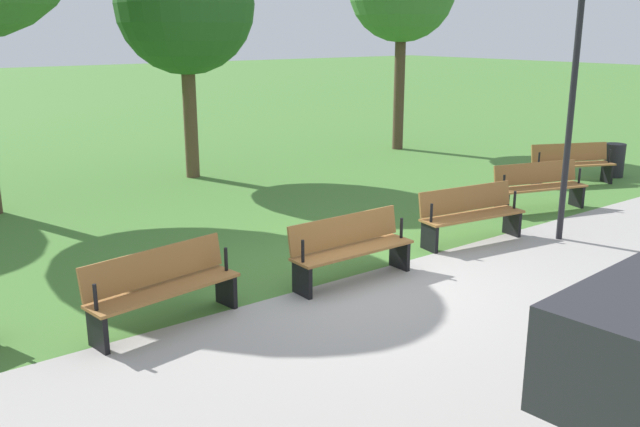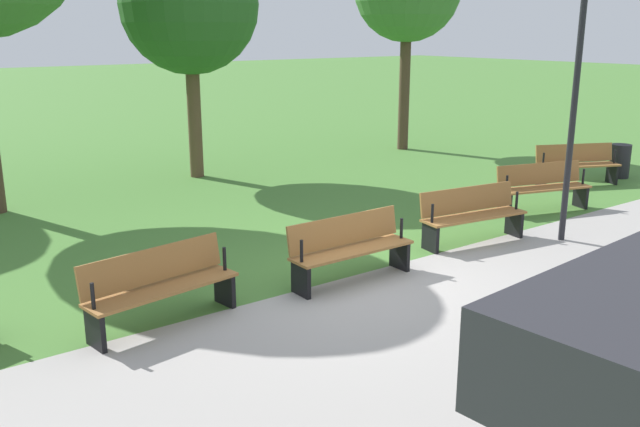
{
  "view_description": "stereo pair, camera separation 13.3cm",
  "coord_description": "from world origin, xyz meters",
  "px_view_note": "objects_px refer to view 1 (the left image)",
  "views": [
    {
      "loc": [
        5.66,
        6.71,
        3.34
      ],
      "look_at": [
        0.0,
        -0.76,
        0.8
      ],
      "focal_mm": 38.16,
      "sensor_mm": 36.0,
      "label": 1
    },
    {
      "loc": [
        5.55,
        6.79,
        3.34
      ],
      "look_at": [
        0.0,
        -0.76,
        0.8
      ],
      "focal_mm": 38.16,
      "sensor_mm": 36.0,
      "label": 2
    }
  ],
  "objects_px": {
    "bench_2": "(470,213)",
    "lamp_post": "(577,53)",
    "bench_4": "(162,286)",
    "bench_0": "(572,163)",
    "trash_bin": "(614,160)",
    "bench_3": "(350,247)",
    "bench_1": "(539,185)",
    "tree_1": "(185,5)"
  },
  "relations": [
    {
      "from": "bench_2",
      "to": "lamp_post",
      "type": "xyz_separation_m",
      "value": [
        -1.29,
        0.81,
        2.52
      ]
    },
    {
      "from": "bench_2",
      "to": "bench_4",
      "type": "height_order",
      "value": "same"
    },
    {
      "from": "bench_0",
      "to": "bench_2",
      "type": "bearing_deg",
      "value": 41.05
    },
    {
      "from": "bench_2",
      "to": "trash_bin",
      "type": "distance_m",
      "value": 6.75
    },
    {
      "from": "bench_3",
      "to": "bench_4",
      "type": "height_order",
      "value": "same"
    },
    {
      "from": "bench_1",
      "to": "lamp_post",
      "type": "bearing_deg",
      "value": 62.62
    },
    {
      "from": "lamp_post",
      "to": "bench_2",
      "type": "bearing_deg",
      "value": -32.03
    },
    {
      "from": "bench_0",
      "to": "lamp_post",
      "type": "distance_m",
      "value": 5.13
    },
    {
      "from": "bench_0",
      "to": "bench_3",
      "type": "height_order",
      "value": "same"
    },
    {
      "from": "bench_4",
      "to": "bench_2",
      "type": "bearing_deg",
      "value": 171.77
    },
    {
      "from": "bench_1",
      "to": "trash_bin",
      "type": "height_order",
      "value": "bench_1"
    },
    {
      "from": "trash_bin",
      "to": "lamp_post",
      "type": "bearing_deg",
      "value": 22.03
    },
    {
      "from": "bench_0",
      "to": "trash_bin",
      "type": "bearing_deg",
      "value": -161.36
    },
    {
      "from": "bench_0",
      "to": "tree_1",
      "type": "bearing_deg",
      "value": -17.39
    },
    {
      "from": "tree_1",
      "to": "lamp_post",
      "type": "relative_size",
      "value": 1.24
    },
    {
      "from": "bench_4",
      "to": "lamp_post",
      "type": "relative_size",
      "value": 0.44
    },
    {
      "from": "bench_4",
      "to": "tree_1",
      "type": "xyz_separation_m",
      "value": [
        -4.07,
        -7.27,
        3.38
      ]
    },
    {
      "from": "bench_0",
      "to": "bench_1",
      "type": "distance_m",
      "value": 2.67
    },
    {
      "from": "bench_2",
      "to": "bench_3",
      "type": "xyz_separation_m",
      "value": [
        2.67,
        0.19,
        0.0
      ]
    },
    {
      "from": "bench_1",
      "to": "lamp_post",
      "type": "height_order",
      "value": "lamp_post"
    },
    {
      "from": "bench_1",
      "to": "bench_2",
      "type": "height_order",
      "value": "same"
    },
    {
      "from": "lamp_post",
      "to": "tree_1",
      "type": "bearing_deg",
      "value": -72.4
    },
    {
      "from": "bench_1",
      "to": "bench_3",
      "type": "distance_m",
      "value": 5.34
    },
    {
      "from": "bench_3",
      "to": "trash_bin",
      "type": "relative_size",
      "value": 2.38
    },
    {
      "from": "bench_0",
      "to": "bench_1",
      "type": "relative_size",
      "value": 0.98
    },
    {
      "from": "trash_bin",
      "to": "bench_1",
      "type": "bearing_deg",
      "value": 10.99
    },
    {
      "from": "lamp_post",
      "to": "trash_bin",
      "type": "xyz_separation_m",
      "value": [
        -5.32,
        -2.15,
        -2.61
      ]
    },
    {
      "from": "bench_2",
      "to": "tree_1",
      "type": "distance_m",
      "value": 8.12
    },
    {
      "from": "trash_bin",
      "to": "bench_4",
      "type": "bearing_deg",
      "value": 6.42
    },
    {
      "from": "bench_0",
      "to": "bench_2",
      "type": "relative_size",
      "value": 0.99
    },
    {
      "from": "trash_bin",
      "to": "bench_3",
      "type": "bearing_deg",
      "value": 9.39
    },
    {
      "from": "tree_1",
      "to": "bench_3",
      "type": "bearing_deg",
      "value": 79.39
    },
    {
      "from": "bench_2",
      "to": "bench_1",
      "type": "bearing_deg",
      "value": -159.51
    },
    {
      "from": "bench_0",
      "to": "trash_bin",
      "type": "xyz_separation_m",
      "value": [
        -1.49,
        0.16,
        -0.09
      ]
    },
    {
      "from": "bench_0",
      "to": "bench_3",
      "type": "xyz_separation_m",
      "value": [
        7.79,
        1.69,
        0.0
      ]
    },
    {
      "from": "bench_2",
      "to": "trash_bin",
      "type": "relative_size",
      "value": 2.45
    },
    {
      "from": "bench_0",
      "to": "bench_3",
      "type": "bearing_deg",
      "value": 36.96
    },
    {
      "from": "bench_4",
      "to": "tree_1",
      "type": "bearing_deg",
      "value": -127.45
    },
    {
      "from": "bench_4",
      "to": "trash_bin",
      "type": "distance_m",
      "value": 12.03
    },
    {
      "from": "bench_0",
      "to": "bench_1",
      "type": "xyz_separation_m",
      "value": [
        2.51,
        0.93,
        0.0
      ]
    },
    {
      "from": "bench_3",
      "to": "trash_bin",
      "type": "bearing_deg",
      "value": -170.61
    },
    {
      "from": "bench_1",
      "to": "bench_3",
      "type": "xyz_separation_m",
      "value": [
        5.29,
        0.76,
        0.0
      ]
    }
  ]
}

